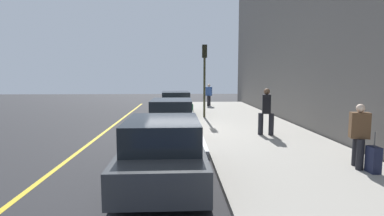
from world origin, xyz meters
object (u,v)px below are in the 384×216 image
pedestrian_brown_coat (359,134)px  pedestrian_black_coat (266,110)px  parked_car_charcoal (163,151)px  pedestrian_blue_coat (209,94)px  parked_car_green (176,104)px  rolling_suitcase (373,160)px  traffic_light_pole (204,68)px  parked_car_silver (172,118)px

pedestrian_brown_coat → pedestrian_black_coat: size_ratio=0.89×
parked_car_charcoal → pedestrian_blue_coat: size_ratio=2.57×
parked_car_green → parked_car_charcoal: bearing=179.2°
rolling_suitcase → pedestrian_black_coat: bearing=15.1°
traffic_light_pole → pedestrian_blue_coat: bearing=-7.9°
pedestrian_black_coat → parked_car_silver: bearing=79.2°
parked_car_charcoal → traffic_light_pole: 10.19m
parked_car_silver → pedestrian_blue_coat: bearing=-13.6°
traffic_light_pole → rolling_suitcase: (-9.75, -3.26, -2.40)m
traffic_light_pole → pedestrian_black_coat: bearing=-158.5°
parked_car_charcoal → rolling_suitcase: size_ratio=4.32×
parked_car_green → pedestrian_black_coat: size_ratio=2.31×
traffic_light_pole → parked_car_green: bearing=46.3°
parked_car_green → rolling_suitcase: bearing=-156.7°
parked_car_charcoal → parked_car_green: (11.35, -0.16, -0.00)m
pedestrian_brown_coat → traffic_light_pole: bearing=18.5°
parked_car_charcoal → pedestrian_blue_coat: 16.31m
pedestrian_brown_coat → rolling_suitcase: bearing=-160.8°
parked_car_silver → traffic_light_pole: 5.15m
parked_car_charcoal → pedestrian_blue_coat: bearing=-9.3°
pedestrian_blue_coat → pedestrian_black_coat: bearing=-174.3°
pedestrian_blue_coat → pedestrian_black_coat: (-11.36, -1.13, 0.08)m
parked_car_green → pedestrian_blue_coat: pedestrian_blue_coat is taller
parked_car_silver → parked_car_charcoal: bearing=179.3°
pedestrian_black_coat → rolling_suitcase: 4.87m
parked_car_silver → pedestrian_brown_coat: 6.93m
parked_car_charcoal → parked_car_silver: bearing=-0.7°
traffic_light_pole → rolling_suitcase: 10.56m
parked_car_silver → pedestrian_brown_coat: (-4.97, -4.82, 0.26)m
parked_car_green → pedestrian_black_coat: 7.56m
parked_car_green → traffic_light_pole: bearing=-133.7°
parked_car_charcoal → parked_car_silver: same height
parked_car_charcoal → traffic_light_pole: (9.81, -1.77, 2.11)m
parked_car_silver → traffic_light_pole: bearing=-21.3°
parked_car_green → pedestrian_brown_coat: bearing=-156.5°
rolling_suitcase → parked_car_charcoal: bearing=90.7°
parked_car_silver → pedestrian_black_coat: 3.79m
parked_car_green → traffic_light_pole: (-1.54, -1.61, 2.12)m
pedestrian_black_coat → rolling_suitcase: size_ratio=1.83×
parked_car_silver → rolling_suitcase: (-5.37, -4.96, -0.29)m
pedestrian_brown_coat → rolling_suitcase: pedestrian_brown_coat is taller
pedestrian_black_coat → traffic_light_pole: 5.74m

